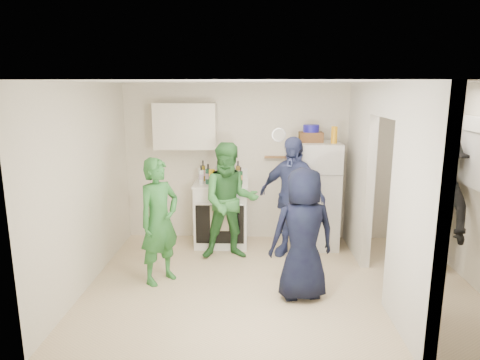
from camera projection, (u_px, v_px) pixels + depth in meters
The scene contains 36 objects.
floor at pixel (280, 283), 5.45m from camera, with size 4.80×4.80×0.00m, color beige.
wall_back at pixel (275, 163), 6.84m from camera, with size 4.80×4.80×0.00m, color silver.
wall_front at pixel (295, 235), 3.52m from camera, with size 4.80×4.80×0.00m, color silver.
wall_left at pixel (86, 186), 5.25m from camera, with size 3.40×3.40×0.00m, color silver.
ceiling at pixel (284, 82), 4.91m from camera, with size 4.80×4.80×0.00m, color white.
partition_pier_back at pixel (360, 170), 6.21m from camera, with size 0.12×1.20×2.50m, color silver.
partition_pier_front at pixel (415, 215), 4.07m from camera, with size 0.12×1.20×2.50m, color silver.
partition_header at pixel (388, 99), 4.91m from camera, with size 0.12×1.00×0.40m, color silver.
stove at pixel (222, 213), 6.70m from camera, with size 0.83×0.69×0.99m, color white.
upper_cabinet at pixel (185, 126), 6.58m from camera, with size 0.95×0.34×0.70m, color silver.
fridge at pixel (316, 195), 6.56m from camera, with size 0.67×0.65×1.63m, color silver.
wicker_basket at pixel (311, 137), 6.42m from camera, with size 0.35×0.25×0.15m, color brown.
blue_bowl at pixel (311, 128), 6.39m from camera, with size 0.24×0.24×0.11m, color navy.
yellow_cup_stack_top at pixel (334, 135), 6.25m from camera, with size 0.09×0.09×0.25m, color orange.
wall_clock at pixel (279, 135), 6.72m from camera, with size 0.22×0.22×0.03m, color white.
spice_shelf at pixel (275, 157), 6.77m from camera, with size 0.35×0.08×0.03m, color olive.
nook_window at pixel (477, 153), 5.21m from camera, with size 0.03×0.70×0.80m, color black.
nook_window_frame at pixel (476, 153), 5.21m from camera, with size 0.04×0.76×0.86m, color white.
nook_valance at pixel (477, 124), 5.14m from camera, with size 0.04×0.82×0.18m, color white.
yellow_cup_stack_stove at pixel (212, 178), 6.36m from camera, with size 0.09×0.09×0.25m, color yellow.
red_cup at pixel (235, 182), 6.38m from camera, with size 0.09×0.09×0.12m, color #BE360C.
person_green_left at pixel (159, 221), 5.34m from camera, with size 0.58×0.38×1.60m, color #2F7539.
person_green_center at pixel (230, 201), 6.09m from camera, with size 0.82×0.64×1.69m, color #3B863C.
person_denim at pixel (292, 197), 6.18m from camera, with size 1.03×0.43×1.76m, color #374178.
person_navy at pixel (303, 234), 4.93m from camera, with size 0.76×0.50×1.56m, color black.
person_nook at pixel (435, 205), 5.63m from camera, with size 1.18×0.68×1.83m, color black.
bottle_a at pixel (203, 171), 6.68m from camera, with size 0.06×0.06×0.33m, color brown.
bottle_b at pixel (208, 174), 6.48m from camera, with size 0.08×0.08×0.31m, color #184934.
bottle_c at pixel (218, 171), 6.70m from camera, with size 0.07×0.07×0.32m, color #A4ABB2.
bottle_d at pixel (222, 176), 6.51m from camera, with size 0.07×0.07×0.25m, color #5E2010.
bottle_e at pixel (229, 172), 6.73m from camera, with size 0.06×0.06×0.26m, color silver.
bottle_f at pixel (232, 173), 6.56m from camera, with size 0.08×0.08×0.32m, color #133622.
bottle_g at pixel (238, 171), 6.69m from camera, with size 0.07×0.07×0.32m, color olive.
bottle_h at pixel (201, 175), 6.47m from camera, with size 0.07×0.07×0.29m, color silver.
bottle_i at pixel (224, 171), 6.66m from camera, with size 0.07×0.07×0.33m, color #56390E.
bottle_j at pixel (241, 176), 6.46m from camera, with size 0.06×0.06×0.27m, color #1E582E.
Camera 1 is at (-0.35, -5.05, 2.45)m, focal length 32.00 mm.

